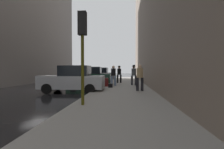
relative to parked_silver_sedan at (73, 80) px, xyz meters
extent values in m
plane|color=black|center=(-2.65, 1.15, -0.85)|extent=(120.00, 120.00, 0.00)
cube|color=gray|center=(3.35, 1.15, -0.77)|extent=(4.00, 40.00, 0.15)
cube|color=#B7BABF|center=(-0.05, 0.00, -0.16)|extent=(4.22, 1.88, 0.84)
cube|color=black|center=(0.15, 0.00, 0.59)|extent=(1.91, 1.58, 0.70)
cylinder|color=black|center=(-1.42, 0.91, -0.53)|extent=(0.64, 0.23, 0.64)
cylinder|color=black|center=(-1.40, -0.93, -0.53)|extent=(0.64, 0.23, 0.64)
cylinder|color=black|center=(1.31, 0.93, -0.53)|extent=(0.64, 0.23, 0.64)
cylinder|color=black|center=(1.33, -0.91, -0.53)|extent=(0.64, 0.23, 0.64)
cube|color=#193828|center=(-0.05, 5.51, -0.16)|extent=(4.26, 1.97, 0.84)
cube|color=black|center=(0.15, 5.52, 0.59)|extent=(1.94, 1.62, 0.70)
cylinder|color=black|center=(-1.44, 6.39, -0.53)|extent=(0.65, 0.24, 0.64)
cylinder|color=black|center=(-1.38, 4.55, -0.53)|extent=(0.65, 0.24, 0.64)
cylinder|color=black|center=(1.29, 6.47, -0.53)|extent=(0.65, 0.24, 0.64)
cylinder|color=black|center=(1.35, 4.64, -0.53)|extent=(0.65, 0.24, 0.64)
cube|color=slate|center=(-0.05, 11.81, -0.16)|extent=(4.25, 1.96, 0.84)
cube|color=black|center=(0.15, 11.80, 0.59)|extent=(1.93, 1.62, 0.70)
cylinder|color=black|center=(-1.39, 12.77, -0.53)|extent=(0.65, 0.24, 0.64)
cylinder|color=black|center=(-1.44, 10.93, -0.53)|extent=(0.65, 0.24, 0.64)
cylinder|color=black|center=(1.34, 12.69, -0.53)|extent=(0.65, 0.24, 0.64)
cylinder|color=black|center=(1.29, 10.85, -0.53)|extent=(0.65, 0.24, 0.64)
cylinder|color=red|center=(1.80, 8.99, -0.42)|extent=(0.22, 0.22, 0.55)
sphere|color=red|center=(1.80, 8.99, -0.09)|extent=(0.20, 0.20, 0.20)
cylinder|color=red|center=(1.64, 8.99, -0.40)|extent=(0.10, 0.09, 0.09)
cylinder|color=red|center=(1.96, 8.99, -0.40)|extent=(0.10, 0.09, 0.09)
cylinder|color=#514C0F|center=(1.85, -4.81, 1.10)|extent=(0.12, 0.12, 3.60)
cube|color=black|center=(1.85, -4.81, 2.45)|extent=(0.32, 0.24, 0.90)
sphere|color=red|center=(1.85, -4.67, 2.73)|extent=(0.14, 0.14, 0.14)
sphere|color=yellow|center=(1.85, -4.67, 2.45)|extent=(0.14, 0.14, 0.14)
sphere|color=green|center=(1.85, -4.67, 2.17)|extent=(0.14, 0.14, 0.14)
cylinder|color=#728CB2|center=(2.63, 3.50, -0.27)|extent=(0.21, 0.21, 0.85)
cylinder|color=#728CB2|center=(2.32, 3.57, -0.27)|extent=(0.21, 0.21, 0.85)
cylinder|color=black|center=(2.47, 3.53, 0.46)|extent=(0.47, 0.47, 0.62)
sphere|color=tan|center=(2.47, 3.53, 0.89)|extent=(0.24, 0.24, 0.24)
cylinder|color=black|center=(2.70, 6.69, -0.27)|extent=(0.18, 0.18, 0.85)
cylinder|color=black|center=(3.02, 6.68, -0.27)|extent=(0.18, 0.18, 0.85)
cylinder|color=black|center=(2.86, 6.68, 0.46)|extent=(0.40, 0.40, 0.62)
sphere|color=#997051|center=(2.86, 6.68, 0.89)|extent=(0.24, 0.24, 0.24)
cylinder|color=black|center=(2.86, 6.68, 0.96)|extent=(0.34, 0.34, 0.02)
cylinder|color=black|center=(2.86, 6.68, 1.02)|extent=(0.23, 0.23, 0.11)
cylinder|color=black|center=(4.59, -0.06, -0.27)|extent=(0.22, 0.22, 0.85)
cylinder|color=black|center=(4.28, -0.14, -0.27)|extent=(0.22, 0.22, 0.85)
cylinder|color=tan|center=(4.44, -0.10, 0.46)|extent=(0.49, 0.49, 0.62)
sphere|color=beige|center=(4.44, -0.10, 0.89)|extent=(0.24, 0.24, 0.24)
cylinder|color=#333338|center=(4.40, 3.92, -0.27)|extent=(0.20, 0.20, 0.85)
cylinder|color=#333338|center=(4.08, 3.95, -0.27)|extent=(0.20, 0.20, 0.85)
cylinder|color=#4C5156|center=(4.24, 3.93, 0.46)|extent=(0.44, 0.44, 0.62)
sphere|color=#997051|center=(4.24, 3.93, 0.89)|extent=(0.24, 0.24, 0.24)
cylinder|color=black|center=(4.24, 3.93, 0.96)|extent=(0.34, 0.34, 0.02)
cylinder|color=black|center=(4.24, 3.93, 1.02)|extent=(0.23, 0.23, 0.11)
cube|color=#591414|center=(1.90, 2.84, -0.36)|extent=(0.46, 0.62, 0.68)
cylinder|color=#333333|center=(1.90, 2.84, 0.16)|extent=(0.02, 0.02, 0.36)
cube|color=black|center=(2.36, 1.93, -0.56)|extent=(0.32, 0.44, 0.28)
camera|label=1|loc=(3.51, -11.45, 0.67)|focal=28.00mm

